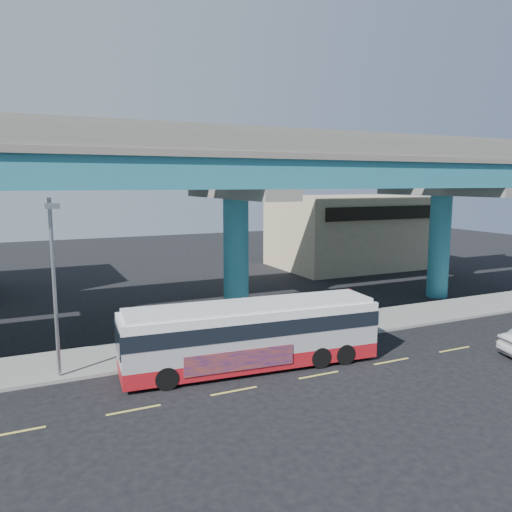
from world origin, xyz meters
name	(u,v)px	position (x,y,z in m)	size (l,w,h in m)	color
ground	(315,373)	(0.00, 0.00, 0.00)	(120.00, 120.00, 0.00)	black
sidewalk	(261,337)	(0.00, 5.50, 0.07)	(70.00, 4.00, 0.15)	gray
lane_markings	(319,375)	(0.00, -0.30, 0.01)	(58.00, 0.12, 0.01)	#D8C64C
viaduct	(235,168)	(0.00, 9.11, 9.14)	(52.00, 12.40, 11.70)	teal
building_beige	(349,231)	(18.00, 22.98, 3.51)	(14.00, 10.23, 7.00)	tan
transit_bus	(252,332)	(-2.26, 1.76, 1.64)	(11.84, 3.44, 3.00)	maroon
street_lamp	(54,264)	(-10.27, 3.44, 5.07)	(0.50, 2.47, 7.56)	gray
stop_sign	(349,301)	(4.71, 4.18, 1.87)	(0.72, 0.15, 2.40)	gray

